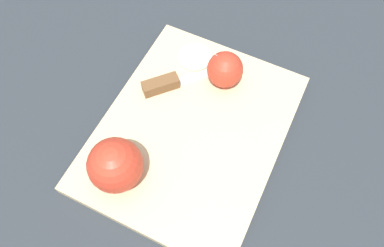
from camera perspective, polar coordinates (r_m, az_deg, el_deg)
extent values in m
plane|color=#282D33|center=(0.66, 0.00, -1.61)|extent=(4.00, 4.00, 0.00)
cube|color=#D1B789|center=(0.65, 0.00, -1.23)|extent=(0.39, 0.31, 0.02)
sphere|color=red|center=(0.58, -11.60, -6.23)|extent=(0.09, 0.09, 0.09)
cylinder|color=beige|center=(0.57, -11.31, -6.87)|extent=(0.07, 0.05, 0.08)
sphere|color=red|center=(0.67, 5.05, 8.19)|extent=(0.06, 0.06, 0.06)
cylinder|color=beige|center=(0.66, 4.61, 8.00)|extent=(0.04, 0.05, 0.06)
cube|color=silver|center=(0.70, 2.00, 7.57)|extent=(0.09, 0.08, 0.00)
cube|color=brown|center=(0.67, -4.82, 5.89)|extent=(0.06, 0.06, 0.02)
cylinder|color=beige|center=(0.72, 0.48, 10.02)|extent=(0.06, 0.06, 0.01)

